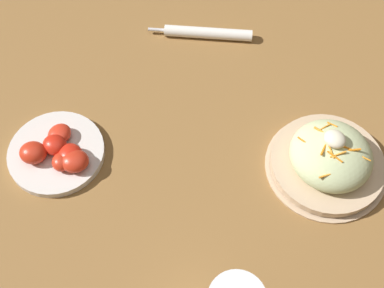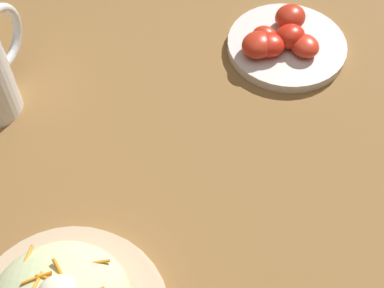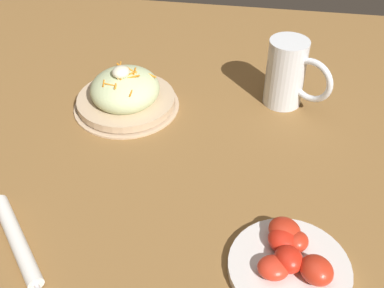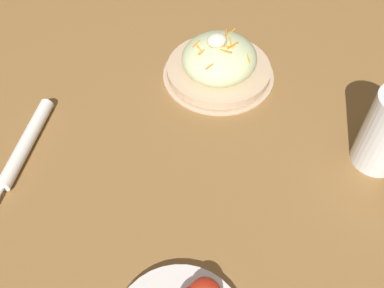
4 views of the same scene
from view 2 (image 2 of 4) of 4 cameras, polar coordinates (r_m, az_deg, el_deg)
ground_plane at (r=0.67m, az=0.88°, el=-8.25°), size 1.43×1.43×0.00m
tomato_plate at (r=0.85m, az=9.42°, el=10.34°), size 0.18×0.18×0.05m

